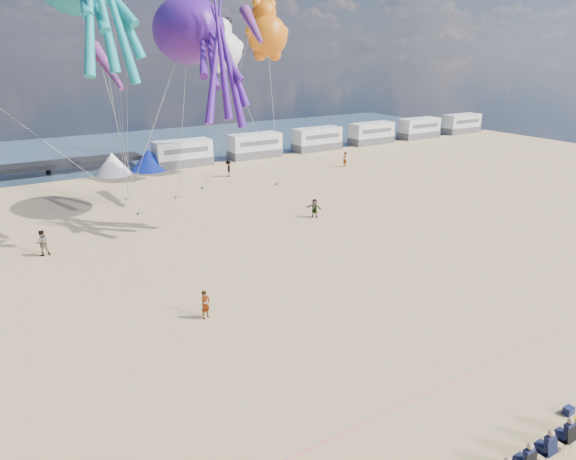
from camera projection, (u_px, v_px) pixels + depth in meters
The scene contains 28 objects.
ground at pixel (367, 331), 24.85m from camera, with size 120.00×120.00×0.00m, color #D9B57D.
water at pixel (100, 151), 68.86m from camera, with size 120.00×120.00×0.00m, color #324960.
motorhome_0 at pixel (183, 153), 59.35m from camera, with size 6.60×2.50×3.00m, color silver.
motorhome_1 at pixel (255, 146), 64.09m from camera, with size 6.60×2.50×3.00m, color silver.
motorhome_2 at pixel (317, 139), 68.83m from camera, with size 6.60×2.50×3.00m, color silver.
motorhome_3 at pixel (371, 133), 73.57m from camera, with size 6.60×2.50×3.00m, color silver.
motorhome_4 at pixel (419, 128), 78.31m from camera, with size 6.60×2.50×3.00m, color silver.
motorhome_5 at pixel (461, 124), 83.05m from camera, with size 6.60×2.50×3.00m, color silver.
tent_white at pixel (113, 164), 55.46m from camera, with size 4.00×4.00×2.40m, color white.
tent_blue at pixel (149, 160), 57.46m from camera, with size 4.00×4.00×2.40m, color #1933CC.
spectator_row at pixel (545, 445), 16.78m from camera, with size 6.10×0.90×1.30m, color black, non-canonical shape.
cooler_navy at pixel (569, 411), 19.11m from camera, with size 0.38×0.28×0.30m, color #151D43.
rope_line at pixel (448, 384), 20.84m from camera, with size 0.03×0.03×34.00m, color #F2338C.
standing_person at pixel (205, 304), 25.80m from camera, with size 0.54×0.36×1.49m, color tan.
beachgoer_1 at pixel (42, 243), 33.65m from camera, with size 0.86×0.56×1.75m, color #7F6659.
beachgoer_2 at pixel (228, 169), 54.72m from camera, with size 0.82×0.64×1.68m, color #7F6659.
beachgoer_4 at pixel (314, 208), 41.39m from camera, with size 0.89×0.37×1.53m, color #7F6659.
beachgoer_5 at pixel (345, 159), 59.33m from camera, with size 1.59×0.51×1.71m, color #7F6659.
sandbag_a at pixel (141, 213), 42.38m from camera, with size 0.50×0.35×0.22m, color gray.
sandbag_b at pixel (178, 197), 46.99m from camera, with size 0.50×0.35×0.22m, color gray.
sandbag_c at pixel (279, 184), 51.59m from camera, with size 0.50×0.35×0.22m, color gray.
sandbag_d at pixel (204, 188), 50.11m from camera, with size 0.50×0.35×0.22m, color gray.
sandbag_e at pixel (129, 198), 46.46m from camera, with size 0.50×0.35×0.22m, color gray.
kite_octopus_purple at pixel (188, 30), 39.14m from camera, with size 4.36×10.18×11.63m, color #48168A, non-canonical shape.
kite_panda at pixel (224, 50), 49.12m from camera, with size 4.27×4.02×6.02m, color white, non-canonical shape.
kite_teddy_orange at pixel (267, 36), 51.62m from camera, with size 4.93×4.64×6.96m, color orange, non-canonical shape.
windsock_mid at pixel (253, 26), 41.43m from camera, with size 1.00×6.09×6.09m, color red, non-canonical shape.
windsock_right at pixel (107, 67), 34.45m from camera, with size 0.90×5.45×5.45m, color red, non-canonical shape.
Camera 1 is at (-14.80, -16.47, 12.86)m, focal length 32.00 mm.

